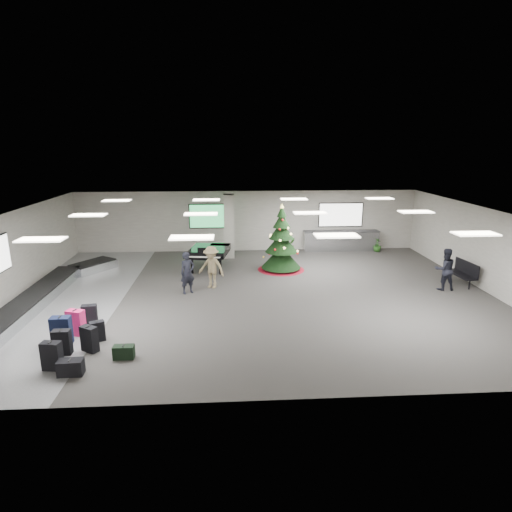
{
  "coord_description": "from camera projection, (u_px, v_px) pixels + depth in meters",
  "views": [
    {
      "loc": [
        -0.96,
        -15.47,
        5.63
      ],
      "look_at": [
        0.07,
        1.0,
        1.26
      ],
      "focal_mm": 30.0,
      "sensor_mm": 36.0,
      "label": 1
    }
  ],
  "objects": [
    {
      "name": "service_counter",
      "position": [
        341.0,
        241.0,
        23.0
      ],
      "size": [
        4.05,
        0.65,
        1.08
      ],
      "color": "silver",
      "rests_on": "ground"
    },
    {
      "name": "suitcase_3",
      "position": [
        97.0,
        331.0,
        12.49
      ],
      "size": [
        0.46,
        0.38,
        0.63
      ],
      "rotation": [
        0.0,
        0.0,
        0.47
      ],
      "color": "black",
      "rests_on": "ground"
    },
    {
      "name": "traveler_a",
      "position": [
        188.0,
        273.0,
        16.36
      ],
      "size": [
        0.72,
        0.65,
        1.64
      ],
      "primitive_type": "imported",
      "rotation": [
        0.0,
        0.0,
        0.56
      ],
      "color": "black",
      "rests_on": "ground"
    },
    {
      "name": "suitcase_5",
      "position": [
        62.0,
        342.0,
        11.69
      ],
      "size": [
        0.48,
        0.27,
        0.73
      ],
      "rotation": [
        0.0,
        0.0,
        0.02
      ],
      "color": "black",
      "rests_on": "ground"
    },
    {
      "name": "bench",
      "position": [
        463.0,
        272.0,
        17.44
      ],
      "size": [
        0.65,
        1.58,
        0.97
      ],
      "rotation": [
        0.0,
        0.0,
        0.09
      ],
      "color": "black",
      "rests_on": "ground"
    },
    {
      "name": "suitcase_1",
      "position": [
        89.0,
        339.0,
        11.86
      ],
      "size": [
        0.53,
        0.46,
        0.75
      ],
      "rotation": [
        0.0,
        0.0,
        -0.55
      ],
      "color": "black",
      "rests_on": "ground"
    },
    {
      "name": "suitcase_0",
      "position": [
        52.0,
        356.0,
        10.89
      ],
      "size": [
        0.52,
        0.34,
        0.77
      ],
      "rotation": [
        0.0,
        0.0,
        -0.15
      ],
      "color": "black",
      "rests_on": "ground"
    },
    {
      "name": "suitcase_8",
      "position": [
        90.0,
        315.0,
        13.58
      ],
      "size": [
        0.49,
        0.33,
        0.69
      ],
      "rotation": [
        0.0,
        0.0,
        0.17
      ],
      "color": "black",
      "rests_on": "ground"
    },
    {
      "name": "grand_piano",
      "position": [
        209.0,
        252.0,
        19.44
      ],
      "size": [
        1.92,
        2.32,
        1.2
      ],
      "rotation": [
        0.0,
        0.0,
        -0.17
      ],
      "color": "black",
      "rests_on": "ground"
    },
    {
      "name": "black_duffel",
      "position": [
        71.0,
        367.0,
        10.68
      ],
      "size": [
        0.63,
        0.36,
        0.42
      ],
      "rotation": [
        0.0,
        0.0,
        0.04
      ],
      "color": "black",
      "rests_on": "ground"
    },
    {
      "name": "pink_suitcase",
      "position": [
        76.0,
        323.0,
        12.86
      ],
      "size": [
        0.57,
        0.42,
        0.81
      ],
      "rotation": [
        0.0,
        0.0,
        -0.3
      ],
      "color": "#E31D62",
      "rests_on": "ground"
    },
    {
      "name": "ground",
      "position": [
        256.0,
        294.0,
        16.42
      ],
      "size": [
        18.0,
        18.0,
        0.0
      ],
      "primitive_type": "plane",
      "color": "#3E3B38",
      "rests_on": "ground"
    },
    {
      "name": "traveler_b",
      "position": [
        211.0,
        267.0,
        16.98
      ],
      "size": [
        1.27,
        1.05,
        1.7
      ],
      "primitive_type": "imported",
      "rotation": [
        0.0,
        0.0,
        -0.45
      ],
      "color": "#93805B",
      "rests_on": "ground"
    },
    {
      "name": "traveler_bench",
      "position": [
        445.0,
        269.0,
        16.75
      ],
      "size": [
        0.83,
        0.65,
        1.68
      ],
      "primitive_type": "imported",
      "rotation": [
        0.0,
        0.0,
        3.12
      ],
      "color": "black",
      "rests_on": "ground"
    },
    {
      "name": "baggage_carousel",
      "position": [
        45.0,
        294.0,
        15.81
      ],
      "size": [
        2.28,
        9.71,
        0.43
      ],
      "color": "silver",
      "rests_on": "ground"
    },
    {
      "name": "green_duffel",
      "position": [
        124.0,
        352.0,
        11.51
      ],
      "size": [
        0.55,
        0.28,
        0.38
      ],
      "rotation": [
        0.0,
        0.0,
        -0.01
      ],
      "color": "black",
      "rests_on": "ground"
    },
    {
      "name": "potted_plant_right",
      "position": [
        377.0,
        245.0,
        22.84
      ],
      "size": [
        0.55,
        0.55,
        0.72
      ],
      "primitive_type": "imported",
      "rotation": [
        0.0,
        0.0,
        2.07
      ],
      "color": "#1B4315",
      "rests_on": "ground"
    },
    {
      "name": "room_envelope",
      "position": [
        245.0,
        232.0,
        16.45
      ],
      "size": [
        18.02,
        14.02,
        3.21
      ],
      "color": "#9E9A91",
      "rests_on": "ground"
    },
    {
      "name": "potted_plant_left",
      "position": [
        291.0,
        245.0,
        22.64
      ],
      "size": [
        0.56,
        0.52,
        0.82
      ],
      "primitive_type": "imported",
      "rotation": [
        0.0,
        0.0,
        0.42
      ],
      "color": "#1B4315",
      "rests_on": "ground"
    },
    {
      "name": "navy_suitcase",
      "position": [
        61.0,
        331.0,
        12.25
      ],
      "size": [
        0.55,
        0.33,
        0.86
      ],
      "rotation": [
        0.0,
        0.0,
        0.02
      ],
      "color": "black",
      "rests_on": "ground"
    },
    {
      "name": "christmas_tree",
      "position": [
        281.0,
        248.0,
        19.37
      ],
      "size": [
        2.14,
        2.14,
        3.05
      ],
      "color": "maroon",
      "rests_on": "ground"
    }
  ]
}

